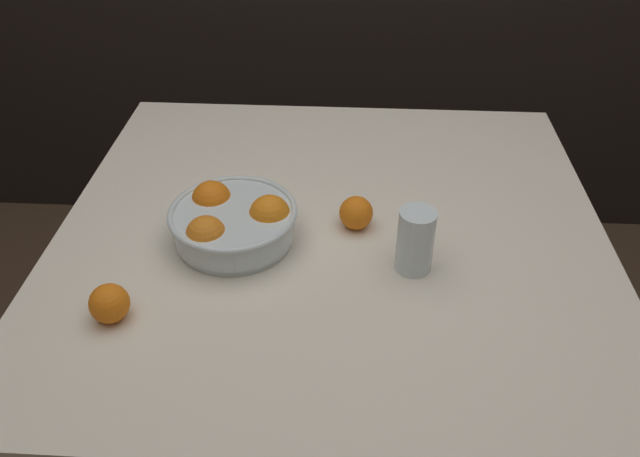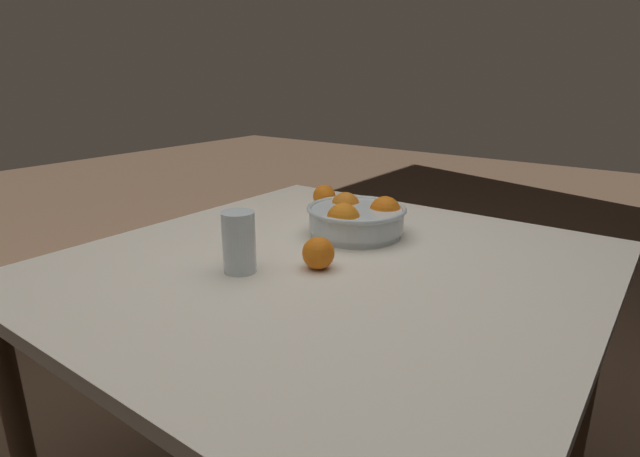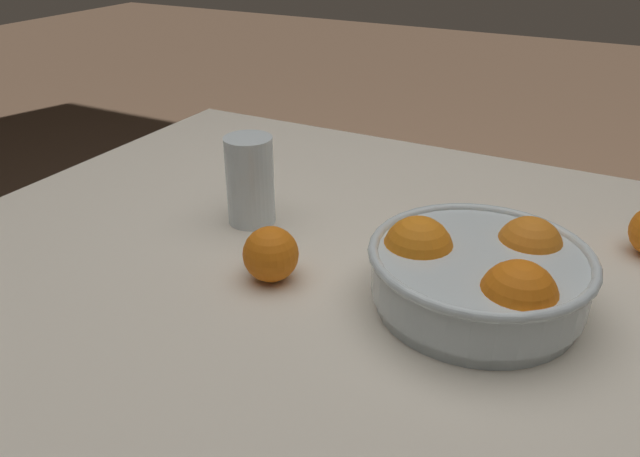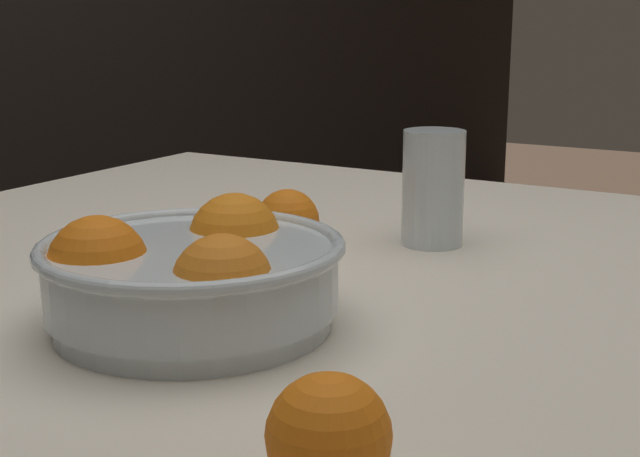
# 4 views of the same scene
# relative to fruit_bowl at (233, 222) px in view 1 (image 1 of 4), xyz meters

# --- Properties ---
(ground_plane) EXTENTS (12.00, 12.00, 0.00)m
(ground_plane) POSITION_rel_fruit_bowl_xyz_m (0.19, 0.05, -0.78)
(ground_plane) COLOR #4C3828
(dining_table) EXTENTS (1.13, 1.11, 0.74)m
(dining_table) POSITION_rel_fruit_bowl_xyz_m (0.19, 0.05, -0.12)
(dining_table) COLOR beige
(dining_table) RESTS_ON ground_plane
(fruit_bowl) EXTENTS (0.26, 0.26, 0.10)m
(fruit_bowl) POSITION_rel_fruit_bowl_xyz_m (0.00, 0.00, 0.00)
(fruit_bowl) COLOR silver
(fruit_bowl) RESTS_ON dining_table
(juice_glass) EXTENTS (0.07, 0.07, 0.13)m
(juice_glass) POSITION_rel_fruit_bowl_xyz_m (0.35, -0.06, 0.01)
(juice_glass) COLOR #F4A314
(juice_glass) RESTS_ON dining_table
(orange_loose_near_bowl) EXTENTS (0.07, 0.07, 0.07)m
(orange_loose_near_bowl) POSITION_rel_fruit_bowl_xyz_m (-0.18, -0.23, -0.01)
(orange_loose_near_bowl) COLOR orange
(orange_loose_near_bowl) RESTS_ON dining_table
(orange_loose_front) EXTENTS (0.07, 0.07, 0.07)m
(orange_loose_front) POSITION_rel_fruit_bowl_xyz_m (0.24, 0.06, -0.01)
(orange_loose_front) COLOR orange
(orange_loose_front) RESTS_ON dining_table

